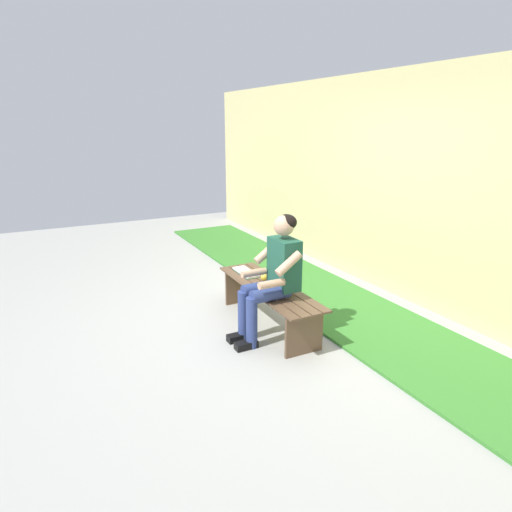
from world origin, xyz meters
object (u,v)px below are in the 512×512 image
object	(u,v)px
person_seated	(273,273)
book_open	(246,272)
bench_near	(269,296)
apple	(265,277)

from	to	relation	value
person_seated	book_open	xyz separation A→B (m)	(0.75, -0.07, -0.23)
bench_near	person_seated	distance (m)	0.45
person_seated	apple	xyz separation A→B (m)	(0.43, -0.14, -0.20)
apple	book_open	size ratio (longest dim) A/B	0.20
apple	person_seated	bearing A→B (deg)	162.18
bench_near	apple	distance (m)	0.22
person_seated	book_open	bearing A→B (deg)	-5.41
person_seated	bench_near	bearing A→B (deg)	-20.54
book_open	person_seated	bearing A→B (deg)	175.48
bench_near	apple	world-z (taller)	apple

